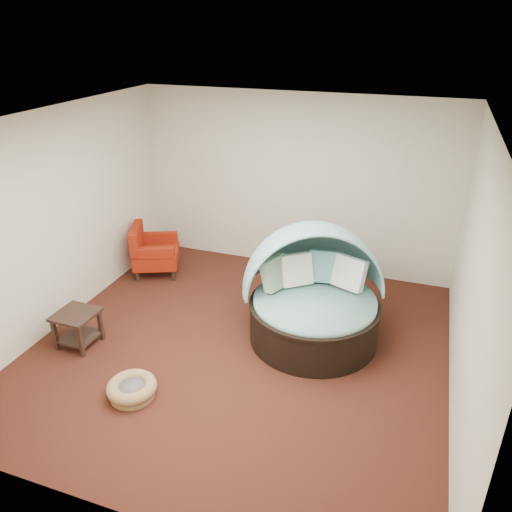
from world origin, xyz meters
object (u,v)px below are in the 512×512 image
(side_table, at_px, (77,324))
(pet_basket, at_px, (132,389))
(red_armchair, at_px, (153,251))
(canopy_daybed, at_px, (314,288))

(side_table, bearing_deg, pet_basket, -28.09)
(pet_basket, height_order, red_armchair, red_armchair)
(red_armchair, bearing_deg, canopy_daybed, -40.13)
(canopy_daybed, relative_size, side_table, 4.38)
(red_armchair, height_order, side_table, red_armchair)
(red_armchair, xyz_separation_m, side_table, (0.11, -2.06, -0.08))
(canopy_daybed, xyz_separation_m, pet_basket, (-1.57, -1.81, -0.60))
(pet_basket, distance_m, side_table, 1.32)
(red_armchair, bearing_deg, pet_basket, -88.02)
(pet_basket, bearing_deg, red_armchair, 115.23)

